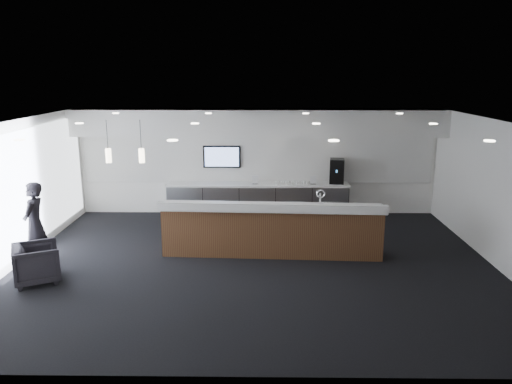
{
  "coord_description": "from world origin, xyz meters",
  "views": [
    {
      "loc": [
        0.15,
        -9.88,
        3.96
      ],
      "look_at": [
        -0.01,
        1.3,
        1.26
      ],
      "focal_mm": 35.0,
      "sensor_mm": 36.0,
      "label": 1
    }
  ],
  "objects_px": {
    "armchair": "(37,263)",
    "lounge_guest": "(35,224)",
    "coffee_machine": "(337,171)",
    "service_counter": "(272,229)"
  },
  "relations": [
    {
      "from": "service_counter",
      "to": "lounge_guest",
      "type": "xyz_separation_m",
      "value": [
        -4.95,
        -0.65,
        0.31
      ]
    },
    {
      "from": "lounge_guest",
      "to": "coffee_machine",
      "type": "bearing_deg",
      "value": 118.97
    },
    {
      "from": "coffee_machine",
      "to": "armchair",
      "type": "xyz_separation_m",
      "value": [
        -6.4,
        -4.64,
        -0.91
      ]
    },
    {
      "from": "armchair",
      "to": "lounge_guest",
      "type": "distance_m",
      "value": 1.12
    },
    {
      "from": "armchair",
      "to": "lounge_guest",
      "type": "xyz_separation_m",
      "value": [
        -0.4,
        0.92,
        0.51
      ]
    },
    {
      "from": "service_counter",
      "to": "armchair",
      "type": "height_order",
      "value": "service_counter"
    },
    {
      "from": "lounge_guest",
      "to": "service_counter",
      "type": "bearing_deg",
      "value": 97.71
    },
    {
      "from": "service_counter",
      "to": "armchair",
      "type": "bearing_deg",
      "value": -158.15
    },
    {
      "from": "armchair",
      "to": "lounge_guest",
      "type": "height_order",
      "value": "lounge_guest"
    },
    {
      "from": "service_counter",
      "to": "coffee_machine",
      "type": "height_order",
      "value": "coffee_machine"
    }
  ]
}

